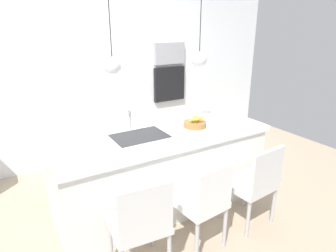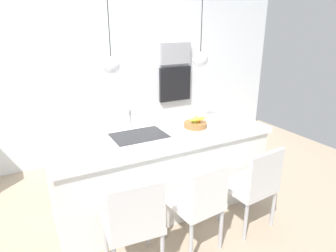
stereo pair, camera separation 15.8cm
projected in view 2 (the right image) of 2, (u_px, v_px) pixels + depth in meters
floor at (161, 203)px, 3.47m from camera, size 6.60×6.60×0.00m
back_wall at (111, 72)px, 4.42m from camera, size 6.00×0.10×2.60m
kitchen_island at (160, 169)px, 3.33m from camera, size 2.38×0.93×0.89m
sink_basin at (139, 136)px, 3.07m from camera, size 0.56×0.40×0.02m
faucet at (131, 117)px, 3.20m from camera, size 0.02×0.17×0.22m
fruit_bowl at (196, 123)px, 3.30m from camera, size 0.26×0.26×0.14m
microwave at (175, 53)px, 4.75m from camera, size 0.54×0.08×0.34m
oven at (175, 84)px, 4.92m from camera, size 0.56×0.08×0.56m
chair_near at (134, 221)px, 2.36m from camera, size 0.49×0.47×0.89m
chair_middle at (198, 201)px, 2.63m from camera, size 0.45×0.51×0.88m
chair_far at (253, 184)px, 2.92m from camera, size 0.50×0.47×0.88m
pendant_light_left at (111, 65)px, 2.72m from camera, size 0.16×0.16×0.76m
pendant_light_right at (200, 59)px, 3.15m from camera, size 0.16×0.16×0.76m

